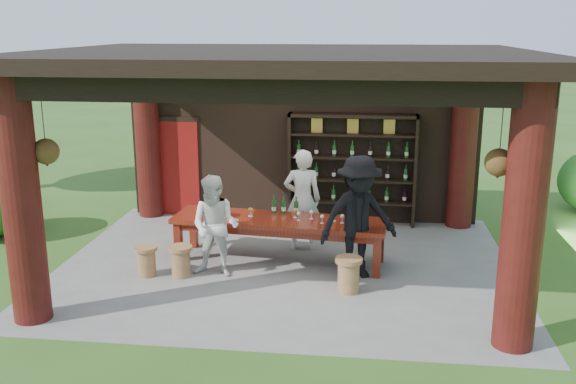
# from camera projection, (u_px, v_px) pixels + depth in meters

# --- Properties ---
(ground) EXTENTS (90.00, 90.00, 0.00)m
(ground) POSITION_uv_depth(u_px,v_px,m) (285.00, 265.00, 10.67)
(ground) COLOR #2D5119
(ground) RESTS_ON ground
(pavilion) EXTENTS (7.50, 6.00, 3.60)m
(pavilion) POSITION_uv_depth(u_px,v_px,m) (287.00, 134.00, 10.54)
(pavilion) COLOR slate
(pavilion) RESTS_ON ground
(wine_shelf) EXTENTS (2.51, 0.38, 2.20)m
(wine_shelf) POSITION_uv_depth(u_px,v_px,m) (352.00, 170.00, 12.62)
(wine_shelf) COLOR black
(wine_shelf) RESTS_ON ground
(tasting_table) EXTENTS (3.64, 1.27, 0.75)m
(tasting_table) POSITION_uv_depth(u_px,v_px,m) (279.00, 225.00, 10.68)
(tasting_table) COLOR #5D1E0D
(tasting_table) RESTS_ON ground
(stool_near_left) EXTENTS (0.38, 0.38, 0.50)m
(stool_near_left) POSITION_uv_depth(u_px,v_px,m) (181.00, 260.00, 10.13)
(stool_near_left) COLOR brown
(stool_near_left) RESTS_ON ground
(stool_near_right) EXTENTS (0.41, 0.41, 0.54)m
(stool_near_right) POSITION_uv_depth(u_px,v_px,m) (349.00, 274.00, 9.52)
(stool_near_right) COLOR brown
(stool_near_right) RESTS_ON ground
(stool_far_left) EXTENTS (0.37, 0.37, 0.48)m
(stool_far_left) POSITION_uv_depth(u_px,v_px,m) (146.00, 260.00, 10.16)
(stool_far_left) COLOR brown
(stool_far_left) RESTS_ON ground
(host) EXTENTS (0.71, 0.51, 1.79)m
(host) POSITION_uv_depth(u_px,v_px,m) (302.00, 200.00, 11.25)
(host) COLOR silver
(host) RESTS_ON ground
(guest_woman) EXTENTS (0.85, 0.69, 1.62)m
(guest_woman) POSITION_uv_depth(u_px,v_px,m) (215.00, 226.00, 10.04)
(guest_woman) COLOR silver
(guest_woman) RESTS_ON ground
(guest_man) EXTENTS (1.44, 1.17, 1.95)m
(guest_man) POSITION_uv_depth(u_px,v_px,m) (358.00, 218.00, 9.93)
(guest_man) COLOR black
(guest_man) RESTS_ON ground
(table_bottles) EXTENTS (0.46, 0.10, 0.31)m
(table_bottles) POSITION_uv_depth(u_px,v_px,m) (285.00, 205.00, 10.90)
(table_bottles) COLOR #194C1E
(table_bottles) RESTS_ON tasting_table
(table_glasses) EXTENTS (1.62, 0.33, 0.15)m
(table_glasses) POSITION_uv_depth(u_px,v_px,m) (300.00, 215.00, 10.58)
(table_glasses) COLOR silver
(table_glasses) RESTS_ON tasting_table
(napkin_basket) EXTENTS (0.28, 0.21, 0.14)m
(napkin_basket) POSITION_uv_depth(u_px,v_px,m) (221.00, 212.00, 10.77)
(napkin_basket) COLOR #BF6672
(napkin_basket) RESTS_ON tasting_table
(shrubs) EXTENTS (19.00, 7.64, 1.36)m
(shrubs) POSITION_uv_depth(u_px,v_px,m) (500.00, 219.00, 11.33)
(shrubs) COLOR #194C14
(shrubs) RESTS_ON ground
(trees) EXTENTS (21.32, 10.13, 4.80)m
(trees) POSITION_uv_depth(u_px,v_px,m) (508.00, 58.00, 10.11)
(trees) COLOR #3F2819
(trees) RESTS_ON ground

